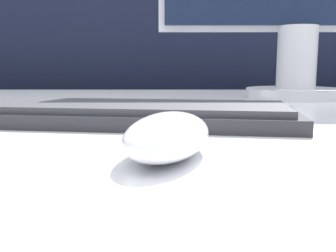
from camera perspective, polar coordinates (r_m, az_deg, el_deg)
name	(u,v)px	position (r m, az deg, el deg)	size (l,w,h in m)	color
partition_panel	(191,111)	(1.22, 3.35, 2.12)	(5.00, 0.03, 1.34)	black
computer_mouse_near	(168,136)	(0.29, 0.00, -1.42)	(0.09, 0.13, 0.03)	white
keyboard	(110,113)	(0.48, -8.46, 1.84)	(0.46, 0.20, 0.02)	#28282D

